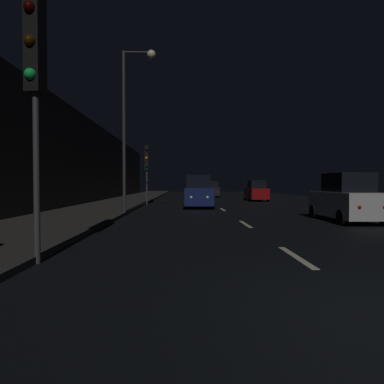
# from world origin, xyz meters

# --- Properties ---
(ground) EXTENTS (27.51, 84.00, 0.02)m
(ground) POSITION_xyz_m (0.00, 24.50, -0.01)
(ground) COLOR black
(sidewalk_left) EXTENTS (4.40, 84.00, 0.15)m
(sidewalk_left) POSITION_xyz_m (-7.56, 24.50, 0.07)
(sidewalk_left) COLOR #33302D
(sidewalk_left) RESTS_ON ground
(building_facade_left) EXTENTS (0.80, 63.00, 6.70)m
(building_facade_left) POSITION_xyz_m (-10.16, 21.00, 3.35)
(building_facade_left) COLOR #2D2B28
(building_facade_left) RESTS_ON ground
(lane_centerline) EXTENTS (0.16, 32.58, 0.01)m
(lane_centerline) POSITION_xyz_m (0.00, 19.45, 0.01)
(lane_centerline) COLOR beige
(lane_centerline) RESTS_ON ground
(traffic_light_far_left) EXTENTS (0.31, 0.46, 4.53)m
(traffic_light_far_left) POSITION_xyz_m (-5.26, 21.76, 3.26)
(traffic_light_far_left) COLOR #38383A
(traffic_light_far_left) RESTS_ON ground
(traffic_light_near_left) EXTENTS (0.35, 0.47, 5.28)m
(traffic_light_near_left) POSITION_xyz_m (-5.36, 2.53, 3.87)
(traffic_light_near_left) COLOR #38383A
(traffic_light_near_left) RESTS_ON ground
(streetlamp_overhead) EXTENTS (1.70, 0.44, 8.38)m
(streetlamp_overhead) POSITION_xyz_m (-5.04, 13.03, 5.43)
(streetlamp_overhead) COLOR #2D2D30
(streetlamp_overhead) RESTS_ON ground
(car_approaching_headlights) EXTENTS (2.01, 4.35, 2.19)m
(car_approaching_headlights) POSITION_xyz_m (-1.47, 18.39, 1.00)
(car_approaching_headlights) COLOR #141E51
(car_approaching_headlights) RESTS_ON ground
(car_parked_right_far) EXTENTS (1.78, 3.85, 1.94)m
(car_parked_right_far) POSITION_xyz_m (4.46, 27.31, 0.89)
(car_parked_right_far) COLOR maroon
(car_parked_right_far) RESTS_ON ground
(car_distant_taillights) EXTENTS (1.80, 3.90, 1.96)m
(car_distant_taillights) POSITION_xyz_m (1.01, 36.73, 0.90)
(car_distant_taillights) COLOR black
(car_distant_taillights) RESTS_ON ground
(car_parked_right_near) EXTENTS (1.88, 4.06, 2.05)m
(car_parked_right_near) POSITION_xyz_m (4.46, 9.84, 0.94)
(car_parked_right_near) COLOR silver
(car_parked_right_near) RESTS_ON ground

